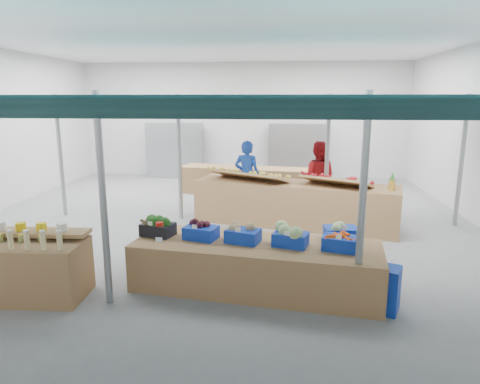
# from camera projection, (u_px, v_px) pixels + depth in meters

# --- Properties ---
(floor) EXTENTS (13.00, 13.00, 0.00)m
(floor) POSITION_uv_depth(u_px,v_px,m) (218.00, 225.00, 10.01)
(floor) COLOR slate
(floor) RESTS_ON ground
(hall) EXTENTS (13.00, 13.00, 13.00)m
(hall) POSITION_uv_depth(u_px,v_px,m) (225.00, 109.00, 10.84)
(hall) COLOR silver
(hall) RESTS_ON ground
(pole_grid) EXTENTS (10.00, 4.60, 3.00)m
(pole_grid) POSITION_uv_depth(u_px,v_px,m) (244.00, 159.00, 7.85)
(pole_grid) COLOR gray
(pole_grid) RESTS_ON floor
(awnings) EXTENTS (9.50, 7.08, 0.30)m
(awnings) POSITION_uv_depth(u_px,v_px,m) (244.00, 105.00, 7.64)
(awnings) COLOR black
(awnings) RESTS_ON pole_grid
(back_shelving_left) EXTENTS (2.00, 0.50, 2.00)m
(back_shelving_left) POSITION_uv_depth(u_px,v_px,m) (175.00, 151.00, 15.87)
(back_shelving_left) COLOR #B23F33
(back_shelving_left) RESTS_ON floor
(back_shelving_right) EXTENTS (2.00, 0.50, 2.00)m
(back_shelving_right) POSITION_uv_depth(u_px,v_px,m) (297.00, 152.00, 15.44)
(back_shelving_right) COLOR #B23F33
(back_shelving_right) RESTS_ON floor
(bottle_shelf) EXTENTS (1.94, 1.22, 1.12)m
(bottle_shelf) POSITION_uv_depth(u_px,v_px,m) (21.00, 267.00, 6.32)
(bottle_shelf) COLOR olive
(bottle_shelf) RESTS_ON floor
(veg_counter) EXTENTS (3.89, 1.76, 0.73)m
(veg_counter) POSITION_uv_depth(u_px,v_px,m) (256.00, 265.00, 6.61)
(veg_counter) COLOR olive
(veg_counter) RESTS_ON floor
(fruit_counter) EXTENTS (4.77, 2.21, 0.99)m
(fruit_counter) POSITION_uv_depth(u_px,v_px,m) (295.00, 204.00, 9.93)
(fruit_counter) COLOR olive
(fruit_counter) RESTS_ON floor
(far_counter) EXTENTS (4.67, 1.61, 0.83)m
(far_counter) POSITION_uv_depth(u_px,v_px,m) (255.00, 181.00, 13.14)
(far_counter) COLOR olive
(far_counter) RESTS_ON floor
(crate_stack) EXTENTS (0.64, 0.55, 0.64)m
(crate_stack) POSITION_uv_depth(u_px,v_px,m) (379.00, 288.00, 5.93)
(crate_stack) COLOR #0F31A7
(crate_stack) RESTS_ON floor
(vendor_left) EXTENTS (0.76, 0.60, 1.85)m
(vendor_left) POSITION_uv_depth(u_px,v_px,m) (247.00, 176.00, 11.02)
(vendor_left) COLOR #173A9B
(vendor_left) RESTS_ON floor
(vendor_right) EXTENTS (1.05, 0.90, 1.85)m
(vendor_right) POSITION_uv_depth(u_px,v_px,m) (318.00, 178.00, 10.85)
(vendor_right) COLOR maroon
(vendor_right) RESTS_ON floor
(crate_broccoli) EXTENTS (0.58, 0.47, 0.35)m
(crate_broccoli) POSITION_uv_depth(u_px,v_px,m) (158.00, 226.00, 6.87)
(crate_broccoli) COLOR black
(crate_broccoli) RESTS_ON veg_counter
(crate_beets) EXTENTS (0.58, 0.47, 0.29)m
(crate_beets) POSITION_uv_depth(u_px,v_px,m) (201.00, 231.00, 6.71)
(crate_beets) COLOR #0F31A7
(crate_beets) RESTS_ON veg_counter
(crate_celeriac) EXTENTS (0.58, 0.47, 0.31)m
(crate_celeriac) POSITION_uv_depth(u_px,v_px,m) (243.00, 233.00, 6.55)
(crate_celeriac) COLOR #0F31A7
(crate_celeriac) RESTS_ON veg_counter
(crate_cabbage) EXTENTS (0.58, 0.47, 0.35)m
(crate_cabbage) POSITION_uv_depth(u_px,v_px,m) (291.00, 236.00, 6.38)
(crate_cabbage) COLOR #0F31A7
(crate_cabbage) RESTS_ON veg_counter
(crate_carrots) EXTENTS (0.58, 0.47, 0.29)m
(crate_carrots) POSITION_uv_depth(u_px,v_px,m) (341.00, 242.00, 6.23)
(crate_carrots) COLOR #0F31A7
(crate_carrots) RESTS_ON veg_counter
(sparrow) EXTENTS (0.12, 0.09, 0.11)m
(sparrow) POSITION_uv_depth(u_px,v_px,m) (144.00, 222.00, 6.76)
(sparrow) COLOR brown
(sparrow) RESTS_ON crate_broccoli
(pole_ribbon) EXTENTS (0.12, 0.12, 0.28)m
(pole_ribbon) POSITION_uv_depth(u_px,v_px,m) (159.00, 226.00, 6.23)
(pole_ribbon) COLOR #AD160B
(pole_ribbon) RESTS_ON pole_grid
(apple_heap_yellow) EXTENTS (2.00, 1.52, 0.27)m
(apple_heap_yellow) POSITION_uv_depth(u_px,v_px,m) (248.00, 174.00, 10.05)
(apple_heap_yellow) COLOR #997247
(apple_heap_yellow) RESTS_ON fruit_counter
(apple_heap_red) EXTENTS (1.65, 1.33, 0.27)m
(apple_heap_red) POSITION_uv_depth(u_px,v_px,m) (336.00, 179.00, 9.38)
(apple_heap_red) COLOR #997247
(apple_heap_red) RESTS_ON fruit_counter
(pineapple) EXTENTS (0.14, 0.14, 0.39)m
(pineapple) POSITION_uv_depth(u_px,v_px,m) (392.00, 182.00, 8.99)
(pineapple) COLOR #8C6019
(pineapple) RESTS_ON fruit_counter
(crate_extra) EXTENTS (0.53, 0.43, 0.32)m
(crate_extra) POSITION_uv_depth(u_px,v_px,m) (341.00, 231.00, 6.66)
(crate_extra) COLOR #0F31A7
(crate_extra) RESTS_ON veg_counter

